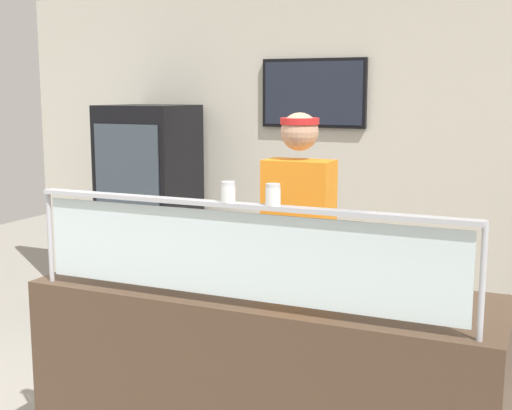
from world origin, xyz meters
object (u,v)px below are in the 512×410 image
(pizza_server, at_px, (251,274))
(pepper_flake_shaker, at_px, (273,196))
(pizza_tray, at_px, (248,277))
(worker_figure, at_px, (299,248))
(parmesan_shaker, at_px, (228,193))
(drink_fridge, at_px, (150,212))

(pizza_server, relative_size, pepper_flake_shaker, 3.09)
(pizza_tray, distance_m, worker_figure, 0.55)
(parmesan_shaker, bearing_deg, drink_fridge, 129.73)
(pizza_tray, distance_m, pizza_server, 0.04)
(pizza_server, xyz_separation_m, worker_figure, (0.04, 0.56, 0.02))
(pizza_tray, xyz_separation_m, pizza_server, (0.03, -0.02, 0.02))
(pizza_tray, bearing_deg, drink_fridge, 134.10)
(pizza_tray, distance_m, parmesan_shaker, 0.64)
(pizza_server, bearing_deg, worker_figure, 80.57)
(pizza_tray, xyz_separation_m, drink_fridge, (-1.72, 1.78, -0.08))
(pizza_server, relative_size, parmesan_shaker, 3.17)
(parmesan_shaker, bearing_deg, pepper_flake_shaker, 0.00)
(pizza_tray, relative_size, pepper_flake_shaker, 4.49)
(drink_fridge, bearing_deg, pizza_server, -45.77)
(drink_fridge, bearing_deg, worker_figure, -34.70)
(pepper_flake_shaker, bearing_deg, worker_figure, 104.24)
(parmesan_shaker, relative_size, drink_fridge, 0.05)
(pizza_server, height_order, drink_fridge, drink_fridge)
(pizza_server, xyz_separation_m, drink_fridge, (-1.75, 1.80, -0.11))
(pepper_flake_shaker, bearing_deg, pizza_server, 125.16)
(parmesan_shaker, height_order, worker_figure, worker_figure)
(pizza_tray, height_order, pepper_flake_shaker, pepper_flake_shaker)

